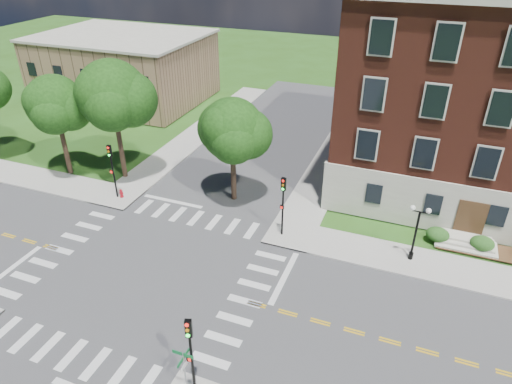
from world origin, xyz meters
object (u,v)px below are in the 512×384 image
(traffic_signal_ne, at_px, (283,199))
(twin_lamp_west, at_px, (416,230))
(street_sign_pole, at_px, (184,366))
(fire_hydrant, at_px, (121,193))
(traffic_signal_se, at_px, (190,348))
(traffic_signal_nw, at_px, (112,165))

(traffic_signal_ne, xyz_separation_m, twin_lamp_west, (9.26, 0.48, -0.66))
(traffic_signal_ne, distance_m, street_sign_pole, 14.68)
(street_sign_pole, xyz_separation_m, fire_hydrant, (-14.48, 14.90, -1.84))
(twin_lamp_west, height_order, street_sign_pole, twin_lamp_west)
(street_sign_pole, bearing_deg, traffic_signal_ne, 90.02)
(traffic_signal_se, xyz_separation_m, twin_lamp_west, (9.09, 14.70, -0.66))
(traffic_signal_ne, distance_m, fire_hydrant, 14.72)
(traffic_signal_nw, distance_m, fire_hydrant, 2.75)
(traffic_signal_se, xyz_separation_m, traffic_signal_ne, (-0.17, 14.22, 0.00))
(fire_hydrant, bearing_deg, traffic_signal_se, -44.68)
(traffic_signal_se, distance_m, traffic_signal_nw, 20.80)
(street_sign_pole, bearing_deg, traffic_signal_se, 69.72)
(twin_lamp_west, relative_size, street_sign_pole, 1.36)
(traffic_signal_se, distance_m, twin_lamp_west, 17.30)
(traffic_signal_se, bearing_deg, traffic_signal_ne, 90.67)
(traffic_signal_se, height_order, twin_lamp_west, traffic_signal_se)
(traffic_signal_nw, bearing_deg, street_sign_pole, -44.90)
(traffic_signal_nw, bearing_deg, twin_lamp_west, 0.77)
(traffic_signal_ne, relative_size, street_sign_pole, 1.55)
(traffic_signal_se, xyz_separation_m, traffic_signal_nw, (-15.02, 14.38, 0.00))
(traffic_signal_nw, relative_size, street_sign_pole, 1.55)
(twin_lamp_west, xyz_separation_m, fire_hydrant, (-23.72, -0.23, -2.06))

